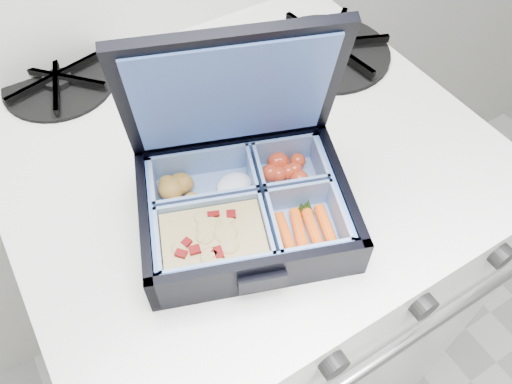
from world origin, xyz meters
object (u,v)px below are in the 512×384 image
bento_box (245,209)px  fork (248,114)px  stove (241,290)px  burner_grate (328,46)px

bento_box → fork: bearing=78.2°
bento_box → stove: bearing=86.3°
stove → burner_grate: bearing=19.0°
burner_grate → fork: size_ratio=1.02×
bento_box → burner_grate: bearing=57.6°
bento_box → fork: 0.18m
fork → stove: bearing=-115.8°
bento_box → fork: bento_box is taller
stove → fork: size_ratio=4.84×
burner_grate → bento_box: bearing=-142.4°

